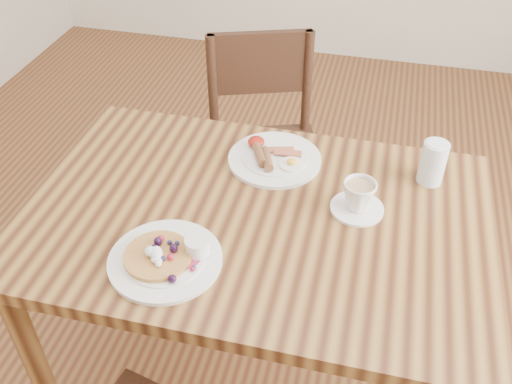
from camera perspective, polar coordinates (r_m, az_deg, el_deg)
ground at (r=2.06m, az=0.00°, el=-17.86°), size 5.00×5.00×0.00m
dining_table at (r=1.55m, az=0.00°, el=-4.82°), size 1.20×0.80×0.75m
chair_far at (r=2.18m, az=0.75°, el=4.89°), size 0.54×0.54×0.88m
pancake_plate at (r=1.36m, az=-8.90°, el=-6.45°), size 0.27×0.27×0.06m
breakfast_plate at (r=1.65m, az=1.73°, el=3.45°), size 0.27×0.27×0.04m
teacup_saucer at (r=1.49m, az=10.20°, el=-0.58°), size 0.14×0.14×0.09m
water_glass at (r=1.62m, az=17.27°, el=2.81°), size 0.07×0.07×0.12m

